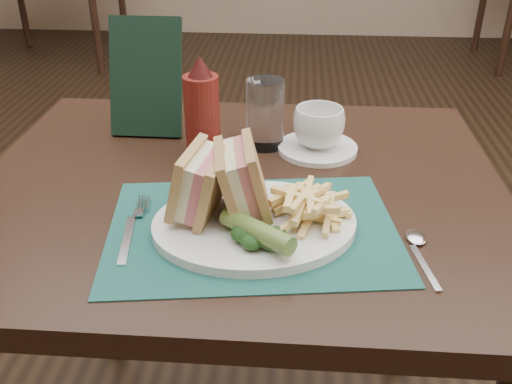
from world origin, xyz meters
TOP-DOWN VIEW (x-y plane):
  - floor at (0.00, 0.00)m, footprint 7.00×7.00m
  - wall_back at (0.00, 3.50)m, footprint 6.00×0.00m
  - table_main at (0.00, -0.50)m, footprint 0.90×0.75m
  - table_bg_left at (-1.62, 2.65)m, footprint 0.90×0.75m
  - placemat at (0.04, -0.65)m, footprint 0.46×0.36m
  - plate at (0.04, -0.65)m, footprint 0.34×0.29m
  - sandwich_half_a at (-0.06, -0.63)m, footprint 0.09×0.12m
  - sandwich_half_b at (-0.00, -0.63)m, footprint 0.10×0.12m
  - kale_garnish at (0.05, -0.70)m, footprint 0.11×0.08m
  - pickle_spear at (0.05, -0.71)m, footprint 0.11×0.10m
  - fries_pile at (0.11, -0.63)m, footprint 0.18×0.20m
  - fork at (-0.14, -0.66)m, footprint 0.06×0.17m
  - spoon at (0.27, -0.70)m, footprint 0.06×0.15m
  - saucer at (0.14, -0.37)m, footprint 0.17×0.17m
  - coffee_cup at (0.14, -0.37)m, footprint 0.14×0.14m
  - drinking_glass at (0.04, -0.35)m, footprint 0.08×0.08m
  - ketchup_bottle at (-0.07, -0.40)m, footprint 0.07×0.07m
  - check_presenter at (-0.20, -0.29)m, footprint 0.14×0.09m

SIDE VIEW (x-z plane):
  - floor at x=0.00m, z-range 0.00..0.00m
  - wall_back at x=0.00m, z-range -3.00..3.00m
  - table_main at x=0.00m, z-range 0.00..0.75m
  - table_bg_left at x=-1.62m, z-range 0.00..0.75m
  - placemat at x=0.04m, z-range 0.75..0.75m
  - spoon at x=0.27m, z-range 0.75..0.76m
  - saucer at x=0.14m, z-range 0.75..0.76m
  - fork at x=-0.14m, z-range 0.75..0.76m
  - plate at x=0.04m, z-range 0.75..0.77m
  - kale_garnish at x=0.05m, z-range 0.77..0.79m
  - pickle_spear at x=0.05m, z-range 0.77..0.80m
  - fries_pile at x=0.11m, z-range 0.77..0.82m
  - coffee_cup at x=0.14m, z-range 0.76..0.84m
  - drinking_glass at x=0.04m, z-range 0.75..0.88m
  - sandwich_half_a at x=-0.06m, z-range 0.77..0.88m
  - sandwich_half_b at x=0.00m, z-range 0.77..0.88m
  - ketchup_bottle at x=-0.07m, z-range 0.75..0.94m
  - check_presenter at x=-0.20m, z-range 0.75..0.97m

